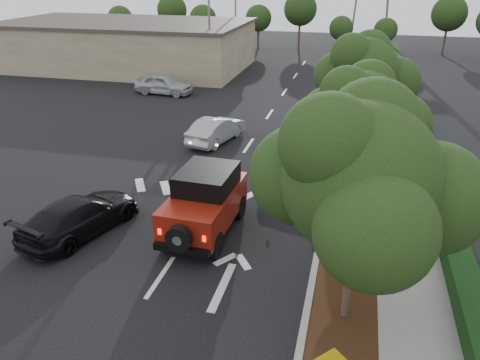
% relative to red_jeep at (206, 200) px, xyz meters
% --- Properties ---
extents(ground, '(120.00, 120.00, 0.00)m').
position_rel_red_jeep_xyz_m(ground, '(-0.52, -3.15, -1.18)').
color(ground, black).
rests_on(ground, ground).
extents(curb, '(0.20, 70.00, 0.15)m').
position_rel_red_jeep_xyz_m(curb, '(4.08, 8.85, -1.10)').
color(curb, '#9E9B93').
rests_on(curb, ground).
extents(planting_strip, '(1.80, 70.00, 0.12)m').
position_rel_red_jeep_xyz_m(planting_strip, '(5.08, 8.85, -1.12)').
color(planting_strip, black).
rests_on(planting_strip, ground).
extents(sidewalk, '(2.00, 70.00, 0.12)m').
position_rel_red_jeep_xyz_m(sidewalk, '(6.98, 8.85, -1.12)').
color(sidewalk, gray).
rests_on(sidewalk, ground).
extents(hedge, '(0.80, 70.00, 0.80)m').
position_rel_red_jeep_xyz_m(hedge, '(8.38, 8.85, -0.78)').
color(hedge, black).
rests_on(hedge, ground).
extents(commercial_building, '(22.00, 12.00, 4.00)m').
position_rel_red_jeep_xyz_m(commercial_building, '(-16.52, 26.85, 0.82)').
color(commercial_building, '#82755A').
rests_on(commercial_building, ground).
extents(transmission_tower, '(7.00, 4.00, 28.00)m').
position_rel_red_jeep_xyz_m(transmission_tower, '(5.48, 44.85, -1.18)').
color(transmission_tower, slate).
rests_on(transmission_tower, ground).
extents(street_tree_near, '(3.80, 3.80, 5.92)m').
position_rel_red_jeep_xyz_m(street_tree_near, '(5.08, -3.65, -1.18)').
color(street_tree_near, black).
rests_on(street_tree_near, ground).
extents(street_tree_mid, '(3.20, 3.20, 5.32)m').
position_rel_red_jeep_xyz_m(street_tree_mid, '(5.08, 3.35, -1.18)').
color(street_tree_mid, black).
rests_on(street_tree_mid, ground).
extents(street_tree_far, '(3.40, 3.40, 5.62)m').
position_rel_red_jeep_xyz_m(street_tree_far, '(5.08, 9.85, -1.18)').
color(street_tree_far, black).
rests_on(street_tree_far, ground).
extents(light_pole_a, '(2.00, 0.22, 9.00)m').
position_rel_red_jeep_xyz_m(light_pole_a, '(-7.02, 22.85, -1.18)').
color(light_pole_a, slate).
rests_on(light_pole_a, ground).
extents(light_pole_b, '(2.00, 0.22, 9.00)m').
position_rel_red_jeep_xyz_m(light_pole_b, '(-8.02, 34.85, -1.18)').
color(light_pole_b, slate).
rests_on(light_pole_b, ground).
extents(red_jeep, '(2.19, 4.59, 2.31)m').
position_rel_red_jeep_xyz_m(red_jeep, '(0.00, 0.00, 0.00)').
color(red_jeep, black).
rests_on(red_jeep, ground).
extents(silver_suv_ahead, '(3.28, 5.25, 1.35)m').
position_rel_red_jeep_xyz_m(silver_suv_ahead, '(2.68, 5.23, -0.50)').
color(silver_suv_ahead, '#A9ABB1').
rests_on(silver_suv_ahead, ground).
extents(black_suv_oncoming, '(3.17, 5.06, 1.37)m').
position_rel_red_jeep_xyz_m(black_suv_oncoming, '(-4.32, -1.33, -0.49)').
color(black_suv_oncoming, black).
rests_on(black_suv_oncoming, ground).
extents(silver_sedan_oncoming, '(2.36, 4.35, 1.36)m').
position_rel_red_jeep_xyz_m(silver_sedan_oncoming, '(-2.38, 9.03, -0.50)').
color(silver_sedan_oncoming, '#9DA0A4').
rests_on(silver_sedan_oncoming, ground).
extents(parked_suv, '(4.51, 2.16, 1.49)m').
position_rel_red_jeep_xyz_m(parked_suv, '(-9.20, 18.12, -0.43)').
color(parked_suv, '#B3B7BB').
rests_on(parked_suv, ground).
extents(terracotta_planter, '(0.73, 0.73, 1.28)m').
position_rel_red_jeep_xyz_m(terracotta_planter, '(7.08, 0.18, -0.31)').
color(terracotta_planter, brown).
rests_on(terracotta_planter, ground).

